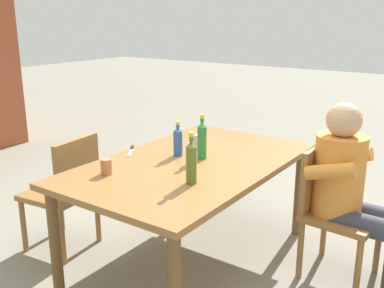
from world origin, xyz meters
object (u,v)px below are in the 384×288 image
(dining_table, at_px, (192,172))
(table_knife, at_px, (131,150))
(bottle_blue, at_px, (178,141))
(bottle_green, at_px, (202,140))
(person_in_white_shirt, at_px, (350,185))
(chair_far_left, at_px, (67,188))
(cup_steel, at_px, (199,141))
(cup_terracotta, at_px, (106,167))
(backpack_by_near_side, at_px, (222,173))
(chair_near_right, at_px, (331,205))
(bottle_olive, at_px, (191,162))

(dining_table, height_order, table_knife, table_knife)
(bottle_blue, relative_size, bottle_green, 0.79)
(person_in_white_shirt, bearing_deg, table_knife, 107.52)
(table_knife, bearing_deg, chair_far_left, 134.65)
(bottle_green, relative_size, cup_steel, 3.26)
(cup_terracotta, height_order, table_knife, cup_terracotta)
(cup_terracotta, bearing_deg, backpack_by_near_side, 7.01)
(chair_near_right, relative_size, cup_steel, 9.18)
(bottle_green, xyz_separation_m, cup_steel, (0.22, 0.17, -0.09))
(cup_terracotta, bearing_deg, table_knife, 25.35)
(dining_table, relative_size, bottle_blue, 7.26)
(bottle_blue, height_order, table_knife, bottle_blue)
(bottle_green, bearing_deg, backpack_by_near_side, 24.40)
(chair_near_right, relative_size, bottle_olive, 2.82)
(bottle_blue, bearing_deg, cup_terracotta, 166.54)
(table_knife, bearing_deg, bottle_green, -74.67)
(bottle_blue, height_order, cup_terracotta, bottle_blue)
(bottle_blue, bearing_deg, cup_steel, 0.00)
(person_in_white_shirt, relative_size, bottle_blue, 4.81)
(cup_steel, bearing_deg, person_in_white_shirt, -85.22)
(bottle_olive, distance_m, cup_terracotta, 0.55)
(dining_table, bearing_deg, person_in_white_shirt, -67.11)
(chair_far_left, bearing_deg, bottle_blue, -57.65)
(chair_far_left, bearing_deg, cup_terracotta, -102.57)
(chair_far_left, bearing_deg, bottle_green, -61.02)
(person_in_white_shirt, height_order, cup_terracotta, person_in_white_shirt)
(person_in_white_shirt, height_order, table_knife, person_in_white_shirt)
(person_in_white_shirt, xyz_separation_m, cup_steel, (-0.09, 1.10, 0.14))
(chair_near_right, height_order, backpack_by_near_side, chair_near_right)
(dining_table, distance_m, chair_far_left, 0.94)
(chair_near_right, distance_m, person_in_white_shirt, 0.20)
(cup_steel, height_order, cup_terracotta, cup_terracotta)
(dining_table, relative_size, chair_near_right, 2.05)
(chair_far_left, xyz_separation_m, backpack_by_near_side, (1.63, -0.34, -0.30))
(cup_terracotta, bearing_deg, cup_steel, -9.24)
(dining_table, xyz_separation_m, cup_terracotta, (-0.51, 0.29, 0.13))
(bottle_blue, height_order, bottle_green, bottle_green)
(person_in_white_shirt, relative_size, table_knife, 5.68)
(bottle_green, bearing_deg, cup_terracotta, 152.89)
(bottle_green, distance_m, cup_terracotta, 0.68)
(bottle_green, distance_m, table_knife, 0.56)
(cup_steel, distance_m, backpack_by_near_side, 1.16)
(chair_near_right, bearing_deg, cup_steel, 95.64)
(bottle_olive, relative_size, bottle_blue, 1.26)
(dining_table, distance_m, person_in_white_shirt, 1.03)
(person_in_white_shirt, bearing_deg, backpack_by_near_side, 59.90)
(table_knife, bearing_deg, cup_steel, -43.76)
(dining_table, height_order, chair_far_left, chair_far_left)
(dining_table, distance_m, cup_steel, 0.37)
(cup_steel, distance_m, cup_terracotta, 0.83)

